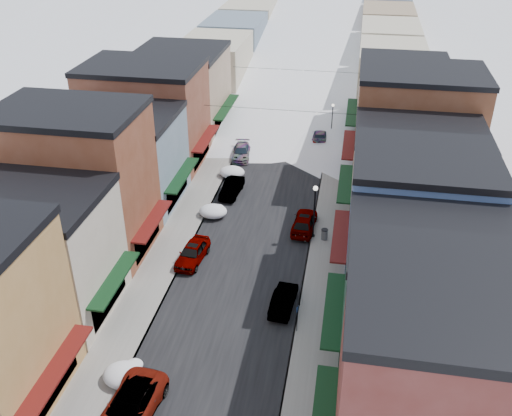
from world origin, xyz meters
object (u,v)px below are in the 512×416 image
at_px(streetlamp_near, 315,205).
at_px(trash_can, 324,234).
at_px(car_dark_hatch, 232,188).
at_px(car_green_sedan, 283,300).
at_px(car_white_suv, 129,409).
at_px(car_silver_sedan, 193,253).

bearing_deg(streetlamp_near, trash_can, -17.45).
distance_m(car_dark_hatch, trash_can, 11.92).
relative_size(car_green_sedan, trash_can, 4.30).
height_order(car_white_suv, trash_can, car_white_suv).
height_order(car_green_sedan, trash_can, car_green_sedan).
relative_size(car_silver_sedan, car_dark_hatch, 1.04).
relative_size(car_silver_sedan, streetlamp_near, 0.93).
bearing_deg(car_dark_hatch, car_green_sedan, -61.62).
bearing_deg(car_dark_hatch, trash_can, -31.29).
bearing_deg(car_white_suv, trash_can, 70.66).
xyz_separation_m(car_silver_sedan, car_green_sedan, (8.16, -4.60, -0.08)).
height_order(car_silver_sedan, car_green_sedan, car_silver_sedan).
relative_size(car_white_suv, car_green_sedan, 1.40).
relative_size(car_dark_hatch, car_green_sedan, 1.04).
relative_size(car_dark_hatch, trash_can, 4.46).
bearing_deg(car_green_sedan, car_dark_hatch, -61.59).
bearing_deg(car_silver_sedan, trash_can, 31.10).
bearing_deg(car_dark_hatch, car_silver_sedan, -89.53).
bearing_deg(streetlamp_near, car_green_sedan, -97.42).
distance_m(car_white_suv, car_dark_hatch, 27.95).
distance_m(car_green_sedan, trash_can, 9.80).
bearing_deg(car_green_sedan, car_silver_sedan, -25.32).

